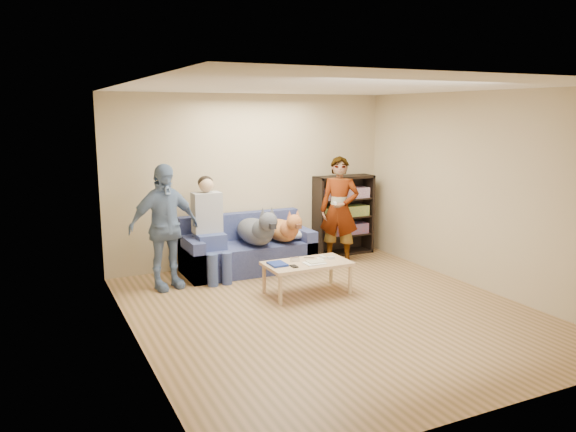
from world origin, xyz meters
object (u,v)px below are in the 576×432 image
camera_silver (295,259)px  bookshelf (343,213)px  notebook_blue (277,264)px  person_standing_left (164,227)px  dog_gray (257,230)px  dog_tan (283,229)px  person_standing_right (339,210)px  sofa (247,251)px  coffee_table (307,266)px  person_seated (209,224)px

camera_silver → bookshelf: bookshelf is taller
notebook_blue → bookshelf: bookshelf is taller
notebook_blue → bookshelf: bearing=39.4°
person_standing_left → camera_silver: bearing=-44.3°
person_standing_left → dog_gray: 1.39m
dog_tan → bookshelf: size_ratio=0.88×
person_standing_right → sofa: (-1.47, 0.20, -0.55)m
dog_gray → coffee_table: 1.18m
notebook_blue → sofa: sofa is taller
sofa → person_standing_left: bearing=-164.8°
dog_tan → coffee_table: (-0.20, -1.16, -0.24)m
person_standing_right → camera_silver: 1.72m
person_standing_right → person_seated: 2.08m
person_seated → bookshelf: bearing=8.5°
dog_gray → dog_tan: (0.43, 0.03, -0.03)m
person_standing_right → sofa: person_standing_right is taller
sofa → bookshelf: bookshelf is taller
person_standing_left → dog_tan: person_standing_left is taller
sofa → dog_gray: bearing=-75.0°
sofa → person_seated: 0.79m
sofa → bookshelf: bearing=7.4°
notebook_blue → sofa: bearing=85.5°
bookshelf → person_standing_right: bearing=-127.5°
person_standing_right → dog_tan: 0.99m
person_standing_left → dog_tan: bearing=-8.5°
camera_silver → coffee_table: (0.12, -0.12, -0.07)m
person_seated → dog_tan: bearing=-4.8°
camera_silver → sofa: bearing=97.9°
camera_silver → dog_tan: size_ratio=0.10×
person_standing_right → notebook_blue: size_ratio=6.37×
sofa → bookshelf: size_ratio=1.46×
person_standing_left → dog_gray: person_standing_left is taller
person_standing_right → camera_silver: (-1.29, -1.06, -0.38)m
sofa → dog_tan: bearing=-23.7°
sofa → camera_silver: bearing=-82.1°
camera_silver → bookshelf: size_ratio=0.08×
notebook_blue → dog_tan: size_ratio=0.23×
person_seated → dog_gray: bearing=-10.4°
camera_silver → person_standing_left: bearing=148.5°
notebook_blue → camera_silver: camera_silver is taller
person_standing_right → dog_tan: person_standing_right is taller
person_standing_right → coffee_table: person_standing_right is taller
person_standing_left → person_seated: bearing=5.4°
dog_gray → sofa: bearing=105.0°
dog_tan → person_seated: bearing=175.2°
notebook_blue → dog_gray: bearing=80.9°
camera_silver → bookshelf: 2.22m
person_standing_right → bookshelf: person_standing_right is taller
person_standing_left → sofa: bearing=2.4°
dog_tan → person_standing_right: bearing=1.2°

